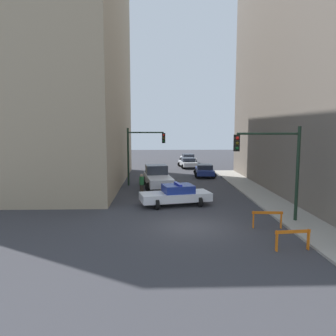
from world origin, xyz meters
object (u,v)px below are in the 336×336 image
object	(u,v)px
traffic_light_near	(277,159)
parked_car_near	(205,170)
white_truck	(158,177)
parked_car_far	(188,158)
pedestrian_crossing	(142,184)
barrier_front	(293,236)
barrier_mid	(267,217)
parked_car_mid	(188,163)
police_car	(176,195)
traffic_light_far	(140,148)

from	to	relation	value
traffic_light_near	parked_car_near	size ratio (longest dim) A/B	1.18
white_truck	parked_car_far	xyz separation A→B (m)	(4.58, 20.25, -0.23)
traffic_light_near	pedestrian_crossing	xyz separation A→B (m)	(-7.73, 7.69, -2.67)
pedestrian_crossing	barrier_front	size ratio (longest dim) A/B	1.04
white_truck	parked_car_near	world-z (taller)	white_truck
white_truck	pedestrian_crossing	xyz separation A→B (m)	(-1.25, -3.16, -0.04)
barrier_mid	parked_car_mid	bearing A→B (deg)	93.81
white_truck	barrier_mid	distance (m)	13.19
police_car	parked_car_far	bearing A→B (deg)	-19.77
barrier_mid	parked_car_far	bearing A→B (deg)	92.02
pedestrian_crossing	white_truck	bearing A→B (deg)	41.78
police_car	parked_car_mid	size ratio (longest dim) A/B	1.12
police_car	parked_car_mid	distance (m)	20.93
traffic_light_near	white_truck	world-z (taller)	traffic_light_near
traffic_light_near	traffic_light_far	xyz separation A→B (m)	(-8.03, 11.99, -0.13)
traffic_light_near	parked_car_far	distance (m)	31.30
traffic_light_far	parked_car_far	xyz separation A→B (m)	(6.13, 19.12, -2.72)
traffic_light_far	parked_car_near	bearing A→B (deg)	38.42
traffic_light_near	police_car	size ratio (longest dim) A/B	1.04
white_truck	pedestrian_crossing	size ratio (longest dim) A/B	3.39
parked_car_mid	parked_car_far	world-z (taller)	same
parked_car_near	parked_car_far	size ratio (longest dim) A/B	1.01
parked_car_far	barrier_mid	world-z (taller)	parked_car_far
parked_car_near	parked_car_far	distance (m)	13.88
traffic_light_near	police_car	world-z (taller)	traffic_light_near
parked_car_near	barrier_mid	bearing A→B (deg)	-83.86
parked_car_mid	barrier_front	distance (m)	29.19
traffic_light_far	pedestrian_crossing	bearing A→B (deg)	-86.01
traffic_light_far	pedestrian_crossing	size ratio (longest dim) A/B	3.13
parked_car_far	traffic_light_near	bearing A→B (deg)	-89.75
parked_car_mid	traffic_light_near	bearing A→B (deg)	-90.02
pedestrian_crossing	barrier_mid	bearing A→B (deg)	-77.97
pedestrian_crossing	barrier_mid	distance (m)	11.16
white_truck	barrier_mid	world-z (taller)	white_truck
police_car	parked_car_mid	world-z (taller)	police_car
police_car	pedestrian_crossing	distance (m)	4.27
traffic_light_far	barrier_mid	bearing A→B (deg)	-60.82
traffic_light_near	barrier_front	size ratio (longest dim) A/B	3.26
white_truck	parked_car_near	size ratio (longest dim) A/B	1.27
traffic_light_far	parked_car_mid	bearing A→B (deg)	66.90
police_car	traffic_light_near	bearing A→B (deg)	-141.51
parked_car_mid	parked_car_far	distance (m)	6.16
traffic_light_far	white_truck	xyz separation A→B (m)	(1.55, -1.13, -2.49)
police_car	barrier_front	bearing A→B (deg)	-164.30
traffic_light_far	white_truck	distance (m)	3.15
pedestrian_crossing	parked_car_far	bearing A→B (deg)	49.41
white_truck	barrier_front	xyz separation A→B (m)	(5.76, -15.02, -0.29)
parked_car_near	pedestrian_crossing	xyz separation A→B (m)	(-6.32, -9.55, 0.19)
traffic_light_near	barrier_front	world-z (taller)	traffic_light_near
police_car	parked_car_far	xyz separation A→B (m)	(3.35, 26.89, -0.05)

